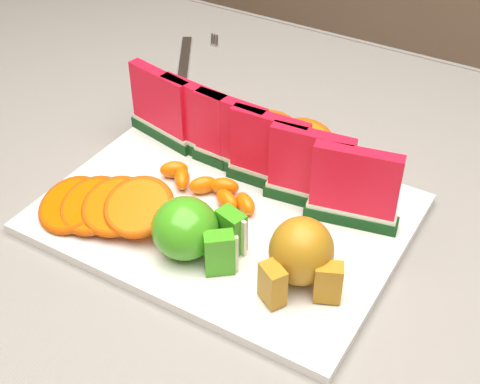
# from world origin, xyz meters

# --- Properties ---
(table) EXTENTS (1.40, 0.90, 0.75)m
(table) POSITION_xyz_m (0.00, 0.00, 0.65)
(table) COLOR #43311B
(table) RESTS_ON ground
(tablecloth) EXTENTS (1.53, 1.03, 0.20)m
(tablecloth) POSITION_xyz_m (0.00, 0.00, 0.72)
(tablecloth) COLOR slate
(tablecloth) RESTS_ON table
(platter) EXTENTS (0.40, 0.30, 0.01)m
(platter) POSITION_xyz_m (-0.05, 0.01, 0.76)
(platter) COLOR silver
(platter) RESTS_ON tablecloth
(apple_cluster) EXTENTS (0.11, 0.09, 0.07)m
(apple_cluster) POSITION_xyz_m (-0.04, -0.07, 0.80)
(apple_cluster) COLOR #38961A
(apple_cluster) RESTS_ON platter
(pear_cluster) EXTENTS (0.09, 0.09, 0.07)m
(pear_cluster) POSITION_xyz_m (0.08, -0.05, 0.81)
(pear_cluster) COLOR #A2871A
(pear_cluster) RESTS_ON platter
(fork) EXTENTS (0.10, 0.18, 0.00)m
(fork) POSITION_xyz_m (-0.31, 0.30, 0.76)
(fork) COLOR silver
(fork) RESTS_ON tablecloth
(watermelon_row) EXTENTS (0.39, 0.07, 0.10)m
(watermelon_row) POSITION_xyz_m (-0.06, 0.07, 0.82)
(watermelon_row) COLOR #0B360B
(watermelon_row) RESTS_ON platter
(orange_fan_front) EXTENTS (0.17, 0.12, 0.05)m
(orange_fan_front) POSITION_xyz_m (-0.15, -0.08, 0.79)
(orange_fan_front) COLOR #D06409
(orange_fan_front) RESTS_ON platter
(orange_fan_back) EXTENTS (0.24, 0.11, 0.04)m
(orange_fan_back) POSITION_xyz_m (-0.09, 0.14, 0.79)
(orange_fan_back) COLOR #D06409
(orange_fan_back) RESTS_ON platter
(tangerine_segments) EXTENTS (0.15, 0.05, 0.02)m
(tangerine_segments) POSITION_xyz_m (-0.08, 0.02, 0.78)
(tangerine_segments) COLOR orange
(tangerine_segments) RESTS_ON platter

